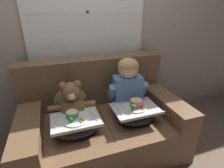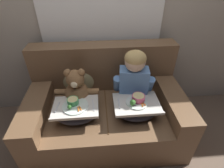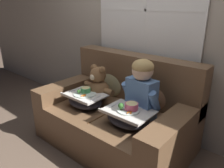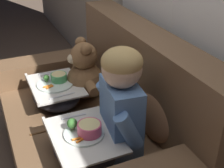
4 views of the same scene
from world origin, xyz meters
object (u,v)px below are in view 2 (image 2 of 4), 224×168
(lap_tray_teddy, at_px, (76,111))
(couch, at_px, (106,107))
(throw_pillow_behind_teddy, at_px, (78,77))
(lap_tray_child, at_px, (136,108))
(throw_pillow_behind_child, at_px, (129,75))
(teddy_bear, at_px, (77,90))
(child_figure, at_px, (134,75))

(lap_tray_teddy, bearing_deg, couch, 36.32)
(throw_pillow_behind_teddy, xyz_separation_m, lap_tray_child, (0.59, -0.45, -0.10))
(couch, height_order, throw_pillow_behind_child, couch)
(lap_tray_child, relative_size, lap_tray_teddy, 1.03)
(couch, xyz_separation_m, lap_tray_teddy, (-0.30, -0.22, 0.17))
(throw_pillow_behind_teddy, bearing_deg, couch, -37.74)
(throw_pillow_behind_child, distance_m, lap_tray_child, 0.46)
(teddy_bear, bearing_deg, child_figure, 0.47)
(teddy_bear, bearing_deg, lap_tray_teddy, -90.16)
(child_figure, distance_m, teddy_bear, 0.61)
(couch, xyz_separation_m, lap_tray_child, (0.30, -0.22, 0.17))
(child_figure, height_order, teddy_bear, child_figure)
(throw_pillow_behind_teddy, bearing_deg, lap_tray_child, -37.07)
(couch, height_order, child_figure, child_figure)
(couch, xyz_separation_m, child_figure, (0.30, -0.01, 0.42))
(lap_tray_child, bearing_deg, couch, 143.60)
(lap_tray_child, bearing_deg, throw_pillow_behind_child, 90.04)
(couch, distance_m, teddy_bear, 0.40)
(lap_tray_child, bearing_deg, throw_pillow_behind_teddy, 142.93)
(child_figure, bearing_deg, throw_pillow_behind_child, 89.97)
(throw_pillow_behind_teddy, distance_m, lap_tray_teddy, 0.46)
(teddy_bear, relative_size, lap_tray_teddy, 1.06)
(throw_pillow_behind_child, height_order, teddy_bear, teddy_bear)
(couch, relative_size, throw_pillow_behind_child, 4.09)
(couch, height_order, lap_tray_teddy, couch)
(lap_tray_teddy, bearing_deg, throw_pillow_behind_child, 37.03)
(lap_tray_child, bearing_deg, lap_tray_teddy, 179.98)
(throw_pillow_behind_teddy, bearing_deg, teddy_bear, -90.08)
(throw_pillow_behind_child, distance_m, child_figure, 0.28)
(throw_pillow_behind_child, xyz_separation_m, throw_pillow_behind_teddy, (-0.59, 0.00, 0.00))
(child_figure, relative_size, lap_tray_child, 1.32)
(couch, bearing_deg, throw_pillow_behind_teddy, 142.26)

